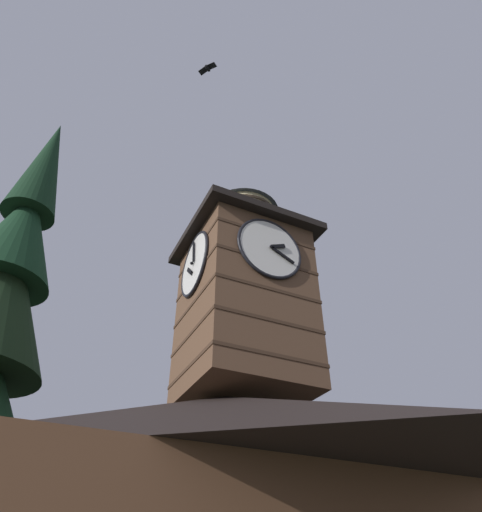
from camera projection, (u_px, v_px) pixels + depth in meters
name	position (u px, v px, depth m)	size (l,w,h in m)	color
clock_tower	(244.00, 292.00, 14.43)	(4.02, 4.02, 7.91)	brown
pine_tree_behind	(220.00, 450.00, 16.61)	(6.09, 6.09, 16.23)	#473323
moon	(202.00, 477.00, 52.39)	(1.74, 1.74, 1.74)	silver
flying_bird_high	(208.00, 68.00, 16.38)	(0.54, 0.68, 0.16)	black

